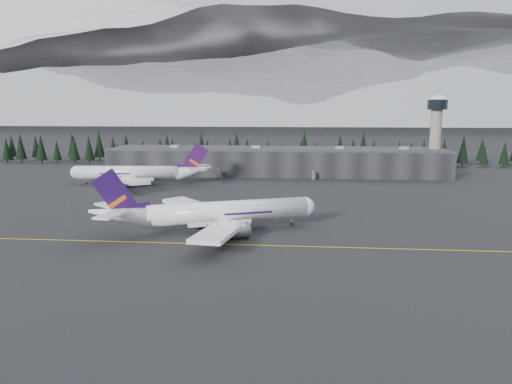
# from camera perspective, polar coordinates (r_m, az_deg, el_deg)

# --- Properties ---
(ground) EXTENTS (1400.00, 1400.00, 0.00)m
(ground) POSITION_cam_1_polar(r_m,az_deg,el_deg) (120.69, -0.90, -5.82)
(ground) COLOR black
(ground) RESTS_ON ground
(taxiline) EXTENTS (400.00, 0.40, 0.02)m
(taxiline) POSITION_cam_1_polar(r_m,az_deg,el_deg) (118.78, -1.01, -6.07)
(taxiline) COLOR gold
(taxiline) RESTS_ON ground
(terminal) EXTENTS (160.00, 30.00, 12.60)m
(terminal) POSITION_cam_1_polar(r_m,az_deg,el_deg) (242.32, 2.35, 3.55)
(terminal) COLOR black
(terminal) RESTS_ON ground
(control_tower) EXTENTS (10.00, 10.00, 37.70)m
(control_tower) POSITION_cam_1_polar(r_m,az_deg,el_deg) (251.52, 19.88, 7.11)
(control_tower) COLOR gray
(control_tower) RESTS_ON ground
(treeline) EXTENTS (360.00, 20.00, 15.00)m
(treeline) POSITION_cam_1_polar(r_m,az_deg,el_deg) (278.97, 2.77, 4.60)
(treeline) COLOR black
(treeline) RESTS_ON ground
(mountain_ridge) EXTENTS (4400.00, 900.00, 420.00)m
(mountain_ridge) POSITION_cam_1_polar(r_m,az_deg,el_deg) (1116.11, 4.81, 8.03)
(mountain_ridge) COLOR white
(mountain_ridge) RESTS_ON ground
(jet_main) EXTENTS (57.59, 51.30, 17.60)m
(jet_main) POSITION_cam_1_polar(r_m,az_deg,el_deg) (130.72, -5.36, -2.41)
(jet_main) COLOR white
(jet_main) RESTS_ON ground
(jet_parked) EXTENTS (59.84, 55.05, 17.60)m
(jet_parked) POSITION_cam_1_polar(r_m,az_deg,el_deg) (214.95, -13.09, 2.15)
(jet_parked) COLOR silver
(jet_parked) RESTS_ON ground
(gse_vehicle_a) EXTENTS (2.65, 5.02, 1.34)m
(gse_vehicle_a) POSITION_cam_1_polar(r_m,az_deg,el_deg) (226.65, -4.45, 1.66)
(gse_vehicle_a) COLOR #B9B9BC
(gse_vehicle_a) RESTS_ON ground
(gse_vehicle_b) EXTENTS (4.59, 3.18, 1.45)m
(gse_vehicle_b) POSITION_cam_1_polar(r_m,az_deg,el_deg) (224.94, 6.64, 1.58)
(gse_vehicle_b) COLOR silver
(gse_vehicle_b) RESTS_ON ground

